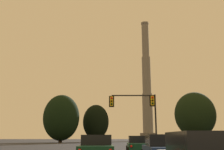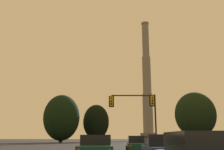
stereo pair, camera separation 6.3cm
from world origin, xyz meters
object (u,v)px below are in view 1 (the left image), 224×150
at_px(sedan_center_lane_second, 96,149).
at_px(smokestack, 147,92).
at_px(sedan_right_lane_second, 164,150).
at_px(sedan_right_lane_front, 139,146).
at_px(traffic_light_overhead_right, 140,107).

relative_size(sedan_center_lane_second, smokestack, 0.08).
height_order(sedan_right_lane_second, sedan_right_lane_front, same).
relative_size(sedan_center_lane_second, sedan_right_lane_front, 1.01).
relative_size(sedan_right_lane_second, sedan_right_lane_front, 1.00).
height_order(sedan_center_lane_second, traffic_light_overhead_right, traffic_light_overhead_right).
bearing_deg(sedan_right_lane_second, sedan_center_lane_second, 153.28).
bearing_deg(sedan_right_lane_front, sedan_right_lane_second, -85.44).
bearing_deg(smokestack, traffic_light_overhead_right, -97.76).
xyz_separation_m(sedan_center_lane_second, sedan_right_lane_front, (2.96, 6.40, 0.00)).
relative_size(sedan_right_lane_second, smokestack, 0.08).
bearing_deg(sedan_center_lane_second, smokestack, 78.97).
bearing_deg(sedan_right_lane_second, sedan_right_lane_front, 94.20).
height_order(sedan_right_lane_front, smokestack, smokestack).
distance_m(sedan_center_lane_second, traffic_light_overhead_right, 14.58).
bearing_deg(sedan_right_lane_front, sedan_center_lane_second, -113.69).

